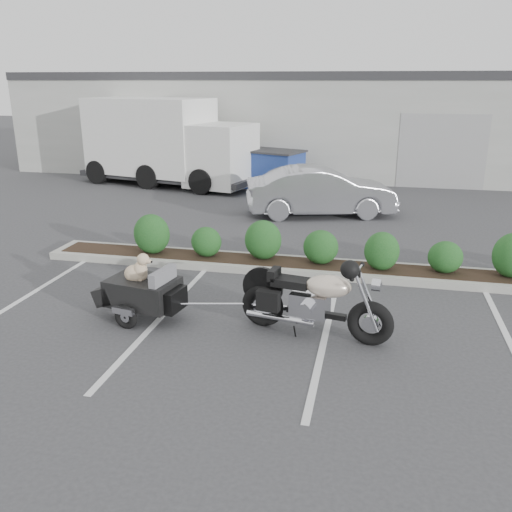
% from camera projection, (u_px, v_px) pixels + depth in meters
% --- Properties ---
extents(ground, '(90.00, 90.00, 0.00)m').
position_uv_depth(ground, '(258.00, 311.00, 9.13)').
color(ground, '#38383A').
rests_on(ground, ground).
extents(planter_kerb, '(12.00, 1.00, 0.15)m').
position_uv_depth(planter_kerb, '(330.00, 269.00, 10.94)').
color(planter_kerb, '#9E9E93').
rests_on(planter_kerb, ground).
extents(building, '(26.00, 10.00, 4.00)m').
position_uv_depth(building, '(339.00, 120.00, 24.29)').
color(building, '#9EA099').
rests_on(building, ground).
extents(motorcycle, '(2.37, 0.96, 1.37)m').
position_uv_depth(motorcycle, '(314.00, 302.00, 8.10)').
color(motorcycle, black).
rests_on(motorcycle, ground).
extents(pet_trailer, '(1.92, 1.09, 1.13)m').
position_uv_depth(pet_trailer, '(142.00, 290.00, 8.72)').
color(pet_trailer, black).
rests_on(pet_trailer, ground).
extents(sedan, '(4.43, 2.55, 1.38)m').
position_uv_depth(sedan, '(321.00, 192.00, 15.36)').
color(sedan, '#B7B7BF').
rests_on(sedan, ground).
extents(dumpster, '(2.41, 2.02, 1.35)m').
position_uv_depth(dumpster, '(273.00, 169.00, 19.24)').
color(dumpster, navy).
rests_on(dumpster, ground).
extents(delivery_truck, '(7.06, 3.68, 3.08)m').
position_uv_depth(delivery_truck, '(167.00, 144.00, 19.73)').
color(delivery_truck, silver).
rests_on(delivery_truck, ground).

